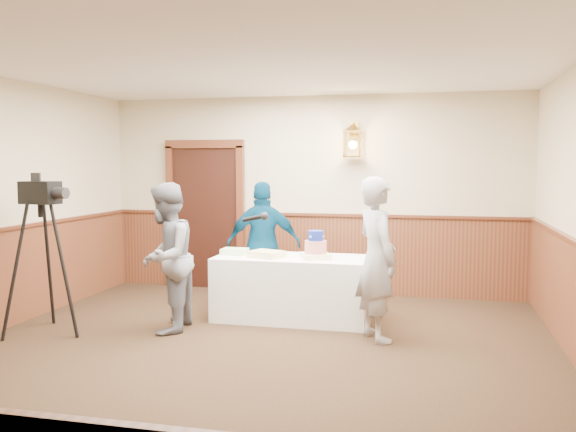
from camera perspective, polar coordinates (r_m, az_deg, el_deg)
name	(u,v)px	position (r m, az deg, el deg)	size (l,w,h in m)	color
ground	(237,372)	(5.61, -4.84, -14.32)	(7.00, 7.00, 0.00)	black
room_shell	(245,198)	(5.75, -4.06, 1.67)	(6.02, 7.02, 2.81)	beige
display_table	(292,288)	(7.26, 0.36, -6.76)	(1.80, 0.80, 0.75)	white
tiered_cake	(316,248)	(7.04, 2.60, -2.98)	(0.42, 0.42, 0.33)	#FFF9C3
sheet_cake_yellow	(267,254)	(7.15, -2.01, -3.59)	(0.37, 0.28, 0.08)	#ECE18D
sheet_cake_green	(235,251)	(7.41, -5.02, -3.32)	(0.30, 0.24, 0.07)	#A5D798
interviewer	(166,258)	(6.80, -11.35, -3.84)	(1.52, 0.86, 1.64)	slate
baker	(377,259)	(6.42, 8.31, -3.99)	(0.62, 0.41, 1.71)	#9E9EA3
assistant_p	(264,245)	(7.82, -2.30, -2.68)	(0.95, 0.40, 1.62)	#053250
tv_camera_rig	(43,266)	(7.10, -21.97, -4.36)	(0.65, 0.61, 1.66)	black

